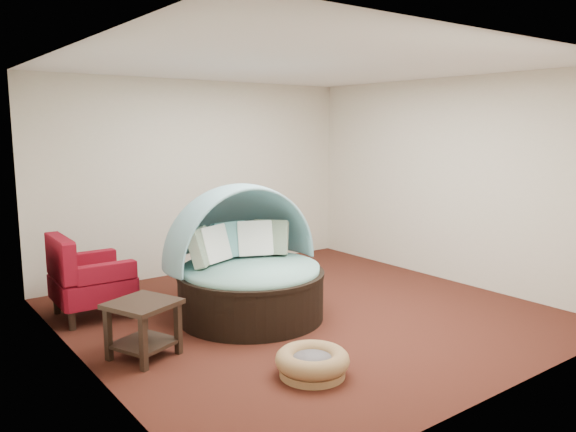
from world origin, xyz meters
TOP-DOWN VIEW (x-y plane):
  - floor at (0.00, 0.00)m, footprint 5.00×5.00m
  - wall_back at (0.00, 2.50)m, footprint 5.00×0.00m
  - wall_front at (0.00, -2.50)m, footprint 5.00×0.00m
  - wall_left at (-2.50, 0.00)m, footprint 0.00×5.00m
  - wall_right at (2.50, 0.00)m, footprint 0.00×5.00m
  - ceiling at (0.00, 0.00)m, footprint 5.00×5.00m
  - canopy_daybed at (-0.59, 0.35)m, footprint 1.78×1.66m
  - pet_basket at (-0.99, -1.33)m, footprint 0.86×0.86m
  - red_armchair at (-2.06, 1.37)m, footprint 0.84×0.84m
  - side_table at (-2.00, -0.07)m, footprint 0.73×0.73m

SIDE VIEW (x-z plane):
  - floor at x=0.00m, z-range 0.00..0.00m
  - pet_basket at x=-0.99m, z-range 0.00..0.23m
  - side_table at x=-2.00m, z-range 0.08..0.62m
  - red_armchair at x=-2.06m, z-range -0.04..0.92m
  - canopy_daybed at x=-0.59m, z-range -0.06..1.45m
  - wall_back at x=0.00m, z-range -1.10..3.90m
  - wall_front at x=0.00m, z-range -1.10..3.90m
  - wall_left at x=-2.50m, z-range -1.10..3.90m
  - wall_right at x=2.50m, z-range -1.10..3.90m
  - ceiling at x=0.00m, z-range 2.80..2.80m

